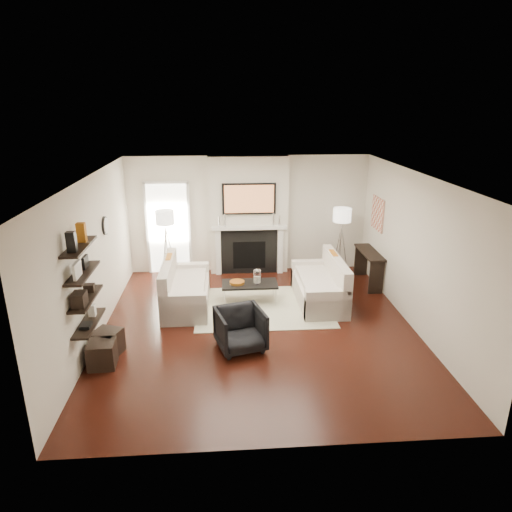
{
  "coord_description": "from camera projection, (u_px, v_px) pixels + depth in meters",
  "views": [
    {
      "loc": [
        -0.58,
        -7.29,
        3.85
      ],
      "look_at": [
        0.0,
        0.6,
        1.15
      ],
      "focal_mm": 32.0,
      "sensor_mm": 36.0,
      "label": 1
    }
  ],
  "objects": [
    {
      "name": "pillow_right_orange",
      "position": [
        333.0,
        262.0,
        9.28
      ],
      "size": [
        0.1,
        0.42,
        0.42
      ],
      "primitive_type": "cube",
      "color": "#AE6215",
      "rests_on": "loveseat_right_cushion"
    },
    {
      "name": "lamp_right_leg_b",
      "position": [
        337.0,
        250.0,
        10.46
      ],
      "size": [
        0.14,
        0.22,
        1.23
      ],
      "primitive_type": "cylinder",
      "rotation": [
        0.18,
        0.0,
        0.52
      ],
      "color": "silver",
      "rests_on": "floor"
    },
    {
      "name": "lamp_right_post",
      "position": [
        340.0,
        251.0,
        10.37
      ],
      "size": [
        0.02,
        0.02,
        1.2
      ],
      "primitive_type": "cylinder",
      "color": "silver",
      "rests_on": "floor"
    },
    {
      "name": "loveseat_right_cushion",
      "position": [
        317.0,
        280.0,
        9.06
      ],
      "size": [
        0.63,
        1.44,
        0.1
      ],
      "primitive_type": "cube",
      "color": "beige",
      "rests_on": "loveseat_right_base"
    },
    {
      "name": "door_trim_top",
      "position": [
        165.0,
        182.0,
        10.14
      ],
      "size": [
        1.02,
        0.06,
        0.06
      ],
      "primitive_type": "cube",
      "color": "white",
      "rests_on": "wall_back"
    },
    {
      "name": "hurricane_candle",
      "position": [
        257.0,
        279.0,
        9.03
      ],
      "size": [
        0.09,
        0.09,
        0.14
      ],
      "primitive_type": "cylinder",
      "color": "white",
      "rests_on": "coffee_table"
    },
    {
      "name": "coffee_leg_se",
      "position": [
        273.0,
        289.0,
        9.36
      ],
      "size": [
        0.02,
        0.02,
        0.38
      ],
      "primitive_type": "cylinder",
      "color": "silver",
      "rests_on": "floor"
    },
    {
      "name": "decor_box_tall",
      "position": [
        92.0,
        310.0,
        6.97
      ],
      "size": [
        0.1,
        0.1,
        0.18
      ],
      "primitive_type": "cube",
      "color": "white",
      "rests_on": "shelf_bottom"
    },
    {
      "name": "pillow_right_charcoal",
      "position": [
        340.0,
        273.0,
        8.72
      ],
      "size": [
        0.1,
        0.4,
        0.4
      ],
      "primitive_type": "cube",
      "color": "black",
      "rests_on": "loveseat_right_cushion"
    },
    {
      "name": "lamp_left_leg_b",
      "position": [
        165.0,
        253.0,
        10.25
      ],
      "size": [
        0.14,
        0.22,
        1.23
      ],
      "primitive_type": "cylinder",
      "rotation": [
        0.18,
        0.0,
        0.52
      ],
      "color": "silver",
      "rests_on": "floor"
    },
    {
      "name": "shelf_upper",
      "position": [
        83.0,
        273.0,
        6.55
      ],
      "size": [
        0.25,
        1.0,
        0.04
      ],
      "primitive_type": "cube",
      "color": "black",
      "rests_on": "wall_left"
    },
    {
      "name": "lamp_left_leg_c",
      "position": [
        164.0,
        256.0,
        10.07
      ],
      "size": [
        0.14,
        0.22,
        1.23
      ],
      "primitive_type": "cylinder",
      "rotation": [
        0.18,
        0.0,
        2.62
      ],
      "color": "silver",
      "rests_on": "floor"
    },
    {
      "name": "hurricane_glass",
      "position": [
        257.0,
        276.0,
        9.0
      ],
      "size": [
        0.15,
        0.15,
        0.26
      ],
      "primitive_type": "cylinder",
      "color": "white",
      "rests_on": "coffee_table"
    },
    {
      "name": "tv_body",
      "position": [
        249.0,
        199.0,
        10.15
      ],
      "size": [
        1.2,
        0.06,
        0.7
      ],
      "primitive_type": "cube",
      "color": "black",
      "rests_on": "chimney_breast"
    },
    {
      "name": "shelf_top",
      "position": [
        79.0,
        247.0,
        6.42
      ],
      "size": [
        0.25,
        1.0,
        0.04
      ],
      "primitive_type": "cube",
      "color": "black",
      "rests_on": "wall_left"
    },
    {
      "name": "loveseat_left_cushion",
      "position": [
        189.0,
        284.0,
        8.89
      ],
      "size": [
        0.63,
        1.44,
        0.1
      ],
      "primitive_type": "cube",
      "color": "beige",
      "rests_on": "loveseat_left_base"
    },
    {
      "name": "console_leg_s",
      "position": [
        361.0,
        260.0,
        10.53
      ],
      "size": [
        0.3,
        0.04,
        0.71
      ],
      "primitive_type": "cube",
      "color": "black",
      "rests_on": "floor"
    },
    {
      "name": "loveseat_right_back",
      "position": [
        336.0,
        277.0,
        9.06
      ],
      "size": [
        0.18,
        1.8,
        0.8
      ],
      "primitive_type": "cube",
      "color": "beige",
      "rests_on": "floor"
    },
    {
      "name": "coffee_leg_nw",
      "position": [
        225.0,
        299.0,
        8.87
      ],
      "size": [
        0.02,
        0.02,
        0.38
      ],
      "primitive_type": "cylinder",
      "color": "silver",
      "rests_on": "floor"
    },
    {
      "name": "loveseat_left_base",
      "position": [
        187.0,
        296.0,
        8.97
      ],
      "size": [
        0.85,
        1.8,
        0.42
      ],
      "primitive_type": "cube",
      "color": "beige",
      "rests_on": "floor"
    },
    {
      "name": "chimney_breast",
      "position": [
        249.0,
        216.0,
        10.44
      ],
      "size": [
        1.8,
        0.25,
        2.7
      ],
      "primitive_type": "cube",
      "color": "silver",
      "rests_on": "floor"
    },
    {
      "name": "rug",
      "position": [
        263.0,
        307.0,
        8.97
      ],
      "size": [
        2.6,
        2.0,
        0.01
      ],
      "primitive_type": "cube",
      "color": "beige",
      "rests_on": "floor"
    },
    {
      "name": "coffee_table",
      "position": [
        250.0,
        284.0,
        9.05
      ],
      "size": [
        1.1,
        0.55,
        0.04
      ],
      "primitive_type": "cube",
      "color": "black",
      "rests_on": "floor"
    },
    {
      "name": "wall_art",
      "position": [
        378.0,
        214.0,
        9.79
      ],
      "size": [
        0.03,
        0.7,
        0.7
      ],
      "primitive_type": "cube",
      "color": "tan",
      "rests_on": "wall_right"
    },
    {
      "name": "clock_rim",
      "position": [
        105.0,
        226.0,
        8.27
      ],
      "size": [
        0.04,
        0.34,
        0.34
      ],
      "primitive_type": "cylinder",
      "rotation": [
        0.0,
        1.57,
        0.0
      ],
      "color": "black",
      "rests_on": "wall_left"
    },
    {
      "name": "mantel_shelf",
      "position": [
        249.0,
        228.0,
        10.34
      ],
      "size": [
        1.7,
        0.18,
        0.07
      ],
      "primitive_type": "cube",
      "color": "white",
      "rests_on": "chimney_breast"
    },
    {
      "name": "hallway_panel",
      "position": [
        169.0,
        229.0,
        10.51
      ],
      "size": [
        0.9,
        0.02,
        2.1
      ],
      "primitive_type": "cube",
      "color": "white",
      "rests_on": "floor"
    },
    {
      "name": "ottoman_near",
      "position": [
        108.0,
        342.0,
        7.26
      ],
      "size": [
        0.51,
        0.51,
        0.4
      ],
      "primitive_type": "cube",
      "rotation": [
        0.0,
        0.0,
        -0.35
      ],
      "color": "black",
      "rests_on": "floor"
    },
    {
      "name": "loveseat_right_arm_s",
      "position": [
        311.0,
        273.0,
        9.88
      ],
      "size": [
        0.85,
        0.18,
        0.6
      ],
      "primitive_type": "cube",
      "color": "beige",
      "rests_on": "floor"
    },
    {
      "name": "shelf_lower",
      "position": [
        86.0,
        299.0,
        6.68
      ],
      "size": [
        0.25,
        1.0,
        0.04
      ],
      "primitive_type": "cube",
      "color": "black",
      "rests_on": "wall_left"
    },
    {
      "name": "lamp_left_leg_a",
      "position": [
        172.0,
        254.0,
        10.17
      ],
      "size": [
        0.25,
        0.02,
        1.23
      ],
      "primitive_type": "cylinder",
      "rotation": [
        0.18,
        0.0,
        4.71
      ],
      "color": "silver",
      "rests_on": "floor"
    },
    {
      "name": "decor_books",
      "position": [
        86.0,
        325.0,
        6.65
      ],
      "size": [
        0.14,
        0.2,
        0.05
      ],
      "primitive_type": "cube",
      "color": "black",
      "rests_on": "shelf_bottom"
    },
    {
      "name": "pillow_left_charcoal",
      "position": [
        166.0,
        278.0,
        8.5
      ],
      "size": [
        0.1,
        0.4,
        0.4
      ],
      "primitive_type": "cube",
      "color": "black",
      "rests_on": "loveseat_left_cushion"
    },
    {
      "name": "decor_frame_b",
      "position": [
        85.0,
        262.0,
        6.68
      ],
      "size": [
        0.04,
        0.22,
        0.18
      ],
      "primitive_type": "cube",
      "color": "black",
      "rests_on": "shelf_upper"
    },
    {
      "name": "coffee_leg_ne",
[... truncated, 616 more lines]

